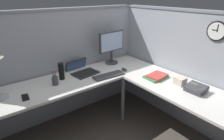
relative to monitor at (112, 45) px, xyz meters
name	(u,v)px	position (x,y,z in m)	size (l,w,h in m)	color
ground_plane	(121,130)	(-0.32, -0.64, -1.02)	(6.80, 6.80, 0.00)	#4C443D
cubicle_wall_back	(64,65)	(-0.69, 0.23, -0.23)	(2.57, 0.12, 1.58)	#999EA8
cubicle_wall_right	(183,68)	(0.55, -0.90, -0.23)	(0.12, 2.37, 1.58)	#999EA8
desk	(115,95)	(-0.47, -0.69, -0.39)	(2.35, 2.15, 0.73)	silver
monitor	(112,45)	(0.00, 0.00, 0.00)	(0.46, 0.20, 0.50)	#38383D
laptop	(81,70)	(-0.56, -0.02, -0.27)	(0.39, 0.42, 0.22)	#232326
keyboard	(109,75)	(-0.34, -0.38, -0.28)	(0.43, 0.14, 0.02)	#38383D
computer_mouse	(124,69)	(-0.04, -0.35, -0.28)	(0.06, 0.10, 0.03)	#38383D
pen_cup	(55,81)	(-1.00, -0.18, -0.24)	(0.08, 0.08, 0.18)	#4C4C51
cell_phone	(25,97)	(-1.37, -0.28, -0.29)	(0.07, 0.14, 0.01)	black
thermos_flask	(61,71)	(-0.87, -0.08, -0.18)	(0.07, 0.07, 0.22)	black
office_phone	(196,89)	(0.19, -1.32, -0.26)	(0.19, 0.21, 0.11)	#38383D
book_stack	(156,76)	(0.13, -0.80, -0.27)	(0.30, 0.23, 0.04)	#3F7F4C
tissue_box	(180,81)	(0.21, -1.09, -0.25)	(0.12, 0.12, 0.09)	beige
wall_clock	(217,31)	(0.49, -1.27, 0.35)	(0.04, 0.22, 0.22)	black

